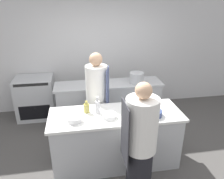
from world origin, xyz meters
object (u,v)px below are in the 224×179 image
at_px(bottle_olive_oil, 87,108).
at_px(bowl_ceramic_blue, 75,119).
at_px(oven_range, 36,98).
at_px(bowl_mixing_large, 153,113).
at_px(stockpot, 137,78).
at_px(bottle_wine, 98,107).
at_px(bowl_prep_small, 109,116).
at_px(bottle_vinegar, 131,111).
at_px(chef_at_prep_near, 140,145).
at_px(chef_at_stove, 97,100).

xyz_separation_m(bottle_olive_oil, bowl_ceramic_blue, (-0.19, -0.25, -0.04)).
bearing_deg(oven_range, bottle_olive_oil, -57.56).
height_order(bowl_mixing_large, stockpot, stockpot).
bearing_deg(bottle_wine, bottle_olive_oil, 162.93).
xyz_separation_m(oven_range, bowl_prep_small, (1.36, -1.87, 0.47)).
distance_m(bottle_vinegar, stockpot, 1.38).
height_order(bowl_prep_small, stockpot, stockpot).
height_order(oven_range, chef_at_prep_near, chef_at_prep_near).
distance_m(chef_at_stove, bottle_olive_oil, 0.54).
distance_m(chef_at_prep_near, bottle_wine, 0.91).
relative_size(bottle_vinegar, bowl_prep_small, 1.11).
distance_m(bottle_olive_oil, bowl_prep_small, 0.39).
relative_size(oven_range, bottle_olive_oil, 4.91).
height_order(bottle_olive_oil, bowl_prep_small, bottle_olive_oil).
xyz_separation_m(oven_range, stockpot, (2.13, -0.57, 0.54)).
xyz_separation_m(bottle_olive_oil, bowl_mixing_large, (0.96, -0.26, -0.03)).
distance_m(bottle_vinegar, bowl_prep_small, 0.32).
bearing_deg(bowl_ceramic_blue, stockpot, 46.26).
distance_m(oven_range, bottle_olive_oil, 2.02).
xyz_separation_m(bottle_wine, bowl_mixing_large, (0.80, -0.21, -0.07)).
relative_size(bottle_olive_oil, bowl_ceramic_blue, 0.91).
height_order(oven_range, bottle_wine, bottle_wine).
relative_size(oven_range, chef_at_prep_near, 0.56).
distance_m(bowl_prep_small, stockpot, 1.51).
distance_m(chef_at_prep_near, bowl_prep_small, 0.68).
distance_m(bottle_olive_oil, bottle_wine, 0.17).
bearing_deg(stockpot, bottle_wine, -129.22).
height_order(chef_at_prep_near, bottle_vinegar, chef_at_prep_near).
bearing_deg(bottle_vinegar, oven_range, 131.81).
xyz_separation_m(chef_at_prep_near, bowl_prep_small, (-0.29, 0.60, 0.11)).
bearing_deg(chef_at_prep_near, oven_range, 33.56).
relative_size(bowl_prep_small, bowl_ceramic_blue, 1.00).
xyz_separation_m(bowl_mixing_large, stockpot, (0.12, 1.33, 0.07)).
bearing_deg(stockpot, bowl_prep_small, -120.68).
bearing_deg(bowl_mixing_large, chef_at_prep_near, -122.01).
height_order(chef_at_stove, bowl_mixing_large, chef_at_stove).
xyz_separation_m(bottle_olive_oil, stockpot, (1.08, 1.08, 0.04)).
distance_m(chef_at_stove, bottle_vinegar, 0.84).
bearing_deg(bowl_mixing_large, bowl_ceramic_blue, 179.54).
distance_m(oven_range, bowl_prep_small, 2.36).
height_order(oven_range, bottle_vinegar, bottle_vinegar).
xyz_separation_m(chef_at_prep_near, chef_at_stove, (-0.40, 1.30, 0.03)).
bearing_deg(chef_at_stove, bottle_vinegar, 45.77).
relative_size(bottle_wine, bowl_ceramic_blue, 1.29).
relative_size(chef_at_prep_near, bowl_mixing_large, 5.95).
bearing_deg(bottle_vinegar, bowl_mixing_large, -4.92).
distance_m(bottle_olive_oil, stockpot, 1.53).
relative_size(bottle_vinegar, stockpot, 0.81).
bearing_deg(bottle_wine, bowl_prep_small, -48.28).
xyz_separation_m(bottle_vinegar, bowl_mixing_large, (0.33, -0.03, -0.05)).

